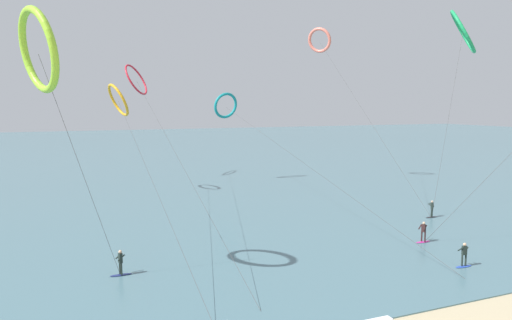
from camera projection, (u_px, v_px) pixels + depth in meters
name	position (u px, v px, depth m)	size (l,w,h in m)	color
sea_water	(120.00, 151.00, 116.19)	(400.00, 200.00, 0.08)	#476B75
surfer_magenta	(423.00, 233.00, 38.96)	(1.40, 0.68, 1.70)	#CC288E
surfer_cobalt	(464.00, 256.00, 33.04)	(1.40, 0.62, 1.70)	#2647B7
surfer_charcoal	(432.00, 210.00, 47.58)	(1.40, 0.71, 1.70)	black
surfer_navy	(121.00, 264.00, 31.38)	(1.40, 0.64, 1.70)	navy
kite_crimson	(136.00, 80.00, 70.64)	(4.98, 53.20, 17.22)	red
kite_lime	(38.00, 50.00, 27.21)	(5.72, 5.05, 16.76)	#8CC62D
kite_coral	(320.00, 40.00, 66.94)	(3.02, 25.22, 21.96)	#EA7260
kite_teal	(226.00, 106.00, 68.57)	(3.98, 44.53, 13.01)	teal
kite_emerald	(463.00, 32.00, 51.95)	(10.11, 7.00, 21.53)	#199351
kite_amber	(118.00, 100.00, 58.68)	(2.98, 42.16, 13.85)	orange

